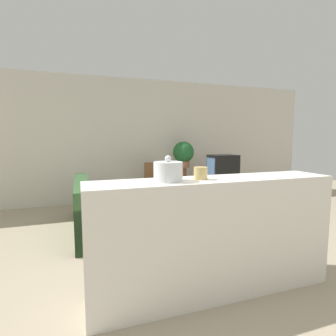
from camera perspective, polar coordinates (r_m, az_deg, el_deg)
The scene contains 11 objects.
ground_plane at distance 2.98m, azimuth 6.07°, elevation -21.49°, with size 14.00×14.00×0.00m, color tan.
wall_back at distance 5.92m, azimuth -7.91°, elevation 5.93°, with size 9.00×0.06×2.70m.
couch at distance 4.21m, azimuth -14.52°, elevation -9.17°, with size 0.81×1.87×0.77m.
tv_stand at distance 5.58m, azimuth 11.73°, elevation -5.30°, with size 0.90×0.57×0.55m.
television at distance 5.50m, azimuth 11.80°, elevation 0.13°, with size 0.56×0.42×0.52m.
wooden_chair at distance 5.40m, azimuth -2.77°, elevation -3.20°, with size 0.44×0.44×0.90m.
plant_stand at distance 5.80m, azimuth 3.33°, elevation -3.61°, with size 0.14×0.14×0.77m.
potted_plant at distance 5.72m, azimuth 3.38°, elevation 3.23°, with size 0.46×0.46×0.56m.
foreground_counter at distance 2.46m, azimuth 9.93°, elevation -14.36°, with size 2.24×0.44×1.04m.
decorative_bowl at distance 2.15m, azimuth 0.02°, elevation -0.72°, with size 0.24×0.24×0.21m.
candle_jar at distance 2.26m, azimuth 7.11°, elevation -1.12°, with size 0.12×0.12×0.11m.
Camera 1 is at (-1.12, -2.38, 1.39)m, focal length 28.00 mm.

